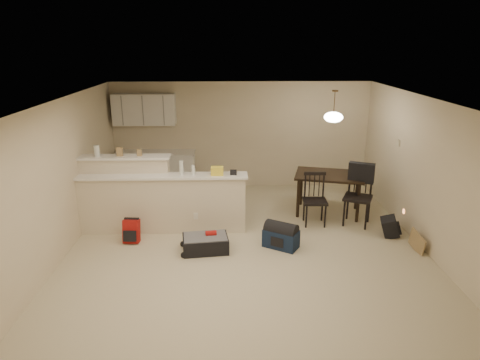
{
  "coord_description": "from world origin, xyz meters",
  "views": [
    {
      "loc": [
        -0.29,
        -6.43,
        3.37
      ],
      "look_at": [
        -0.1,
        0.7,
        1.05
      ],
      "focal_mm": 32.0,
      "sensor_mm": 36.0,
      "label": 1
    }
  ],
  "objects_px": {
    "dining_table": "(329,179)",
    "dining_chair_near": "(315,200)",
    "black_daypack": "(390,227)",
    "pendant_lamp": "(333,117)",
    "suitcase": "(205,244)",
    "dining_chair_far": "(358,196)",
    "navy_duffel": "(281,239)",
    "red_backpack": "(131,231)"
  },
  "relations": [
    {
      "from": "red_backpack",
      "to": "navy_duffel",
      "type": "distance_m",
      "value": 2.61
    },
    {
      "from": "dining_chair_far",
      "to": "red_backpack",
      "type": "bearing_deg",
      "value": -146.39
    },
    {
      "from": "pendant_lamp",
      "to": "black_daypack",
      "type": "height_order",
      "value": "pendant_lamp"
    },
    {
      "from": "dining_table",
      "to": "suitcase",
      "type": "bearing_deg",
      "value": -132.12
    },
    {
      "from": "pendant_lamp",
      "to": "dining_chair_near",
      "type": "distance_m",
      "value": 1.64
    },
    {
      "from": "suitcase",
      "to": "black_daypack",
      "type": "height_order",
      "value": "black_daypack"
    },
    {
      "from": "dining_table",
      "to": "red_backpack",
      "type": "bearing_deg",
      "value": -147.39
    },
    {
      "from": "dining_table",
      "to": "red_backpack",
      "type": "distance_m",
      "value": 3.97
    },
    {
      "from": "dining_chair_near",
      "to": "dining_chair_far",
      "type": "distance_m",
      "value": 0.81
    },
    {
      "from": "dining_table",
      "to": "pendant_lamp",
      "type": "relative_size",
      "value": 2.44
    },
    {
      "from": "dining_table",
      "to": "navy_duffel",
      "type": "height_order",
      "value": "dining_table"
    },
    {
      "from": "dining_chair_near",
      "to": "black_daypack",
      "type": "relative_size",
      "value": 2.72
    },
    {
      "from": "red_backpack",
      "to": "suitcase",
      "type": "bearing_deg",
      "value": -11.68
    },
    {
      "from": "pendant_lamp",
      "to": "black_daypack",
      "type": "distance_m",
      "value": 2.31
    },
    {
      "from": "dining_table",
      "to": "pendant_lamp",
      "type": "height_order",
      "value": "pendant_lamp"
    },
    {
      "from": "dining_chair_near",
      "to": "suitcase",
      "type": "xyz_separation_m",
      "value": [
        -2.04,
        -1.05,
        -0.37
      ]
    },
    {
      "from": "suitcase",
      "to": "navy_duffel",
      "type": "bearing_deg",
      "value": -2.6
    },
    {
      "from": "dining_chair_near",
      "to": "navy_duffel",
      "type": "bearing_deg",
      "value": -126.46
    },
    {
      "from": "dining_table",
      "to": "navy_duffel",
      "type": "xyz_separation_m",
      "value": [
        -1.14,
        -1.52,
        -0.57
      ]
    },
    {
      "from": "pendant_lamp",
      "to": "dining_table",
      "type": "bearing_deg",
      "value": -135.0
    },
    {
      "from": "navy_duffel",
      "to": "black_daypack",
      "type": "xyz_separation_m",
      "value": [
        2.04,
        0.42,
        0.01
      ]
    },
    {
      "from": "suitcase",
      "to": "pendant_lamp",
      "type": "bearing_deg",
      "value": 26.64
    },
    {
      "from": "pendant_lamp",
      "to": "red_backpack",
      "type": "relative_size",
      "value": 1.51
    },
    {
      "from": "dining_table",
      "to": "dining_chair_far",
      "type": "bearing_deg",
      "value": -40.23
    },
    {
      "from": "dining_table",
      "to": "dining_chair_far",
      "type": "height_order",
      "value": "dining_chair_far"
    },
    {
      "from": "navy_duffel",
      "to": "suitcase",
      "type": "bearing_deg",
      "value": -144.41
    },
    {
      "from": "suitcase",
      "to": "red_backpack",
      "type": "height_order",
      "value": "red_backpack"
    },
    {
      "from": "dining_chair_near",
      "to": "red_backpack",
      "type": "distance_m",
      "value": 3.43
    },
    {
      "from": "dining_chair_far",
      "to": "navy_duffel",
      "type": "distance_m",
      "value": 1.86
    },
    {
      "from": "dining_table",
      "to": "black_daypack",
      "type": "bearing_deg",
      "value": -36.43
    },
    {
      "from": "black_daypack",
      "to": "navy_duffel",
      "type": "bearing_deg",
      "value": 117.1
    },
    {
      "from": "pendant_lamp",
      "to": "dining_chair_far",
      "type": "relative_size",
      "value": 0.54
    },
    {
      "from": "suitcase",
      "to": "navy_duffel",
      "type": "height_order",
      "value": "navy_duffel"
    },
    {
      "from": "pendant_lamp",
      "to": "dining_chair_near",
      "type": "xyz_separation_m",
      "value": [
        -0.38,
        -0.56,
        -1.49
      ]
    },
    {
      "from": "dining_chair_far",
      "to": "navy_duffel",
      "type": "relative_size",
      "value": 2.0
    },
    {
      "from": "dining_table",
      "to": "dining_chair_near",
      "type": "distance_m",
      "value": 0.72
    },
    {
      "from": "navy_duffel",
      "to": "black_daypack",
      "type": "height_order",
      "value": "black_daypack"
    },
    {
      "from": "navy_duffel",
      "to": "red_backpack",
      "type": "bearing_deg",
      "value": -154.84
    },
    {
      "from": "dining_chair_far",
      "to": "dining_chair_near",
      "type": "bearing_deg",
      "value": -157.23
    },
    {
      "from": "dining_chair_near",
      "to": "black_daypack",
      "type": "bearing_deg",
      "value": -20.43
    },
    {
      "from": "red_backpack",
      "to": "black_daypack",
      "type": "relative_size",
      "value": 1.11
    },
    {
      "from": "pendant_lamp",
      "to": "dining_chair_far",
      "type": "height_order",
      "value": "pendant_lamp"
    }
  ]
}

